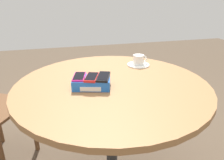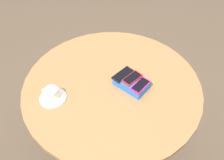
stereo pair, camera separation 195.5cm
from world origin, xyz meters
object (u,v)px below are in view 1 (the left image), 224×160
Objects in this scene: coffee_cup at (139,59)px; saucer at (138,65)px; phone_magenta at (79,77)px; phone_red at (92,77)px; phone_black at (104,77)px; phone_box at (92,83)px; round_table at (112,101)px.

saucer is at bearing -173.95° from coffee_cup.
phone_magenta is at bearing -148.84° from saucer.
phone_red is 0.90× the size of phone_black.
phone_magenta is at bearing 161.55° from phone_box.
phone_red is 0.46m from coffee_cup.
phone_magenta is 0.13m from phone_black.
round_table is 7.97× the size of phone_red.
saucer is (0.37, 0.28, -0.02)m from phone_box.
phone_red is (0.06, -0.03, 0.00)m from phone_magenta.
coffee_cup is (0.31, 0.29, -0.02)m from phone_black.
phone_box is at bearing -142.83° from coffee_cup.
phone_magenta is 1.32× the size of coffee_cup.
round_table is 0.39m from coffee_cup.
phone_black reaches higher than saucer.
phone_black is at bearing -10.94° from phone_box.
coffee_cup reaches higher than phone_black.
saucer is (0.25, 0.25, 0.12)m from round_table.
phone_box is 0.07m from phone_magenta.
phone_black is at bearing -146.83° from round_table.
phone_box is 1.62× the size of phone_red.
phone_box is at bearing -18.45° from phone_magenta.
phone_magenta reaches higher than phone_box.
phone_box is at bearing -168.53° from round_table.
phone_red is 0.06m from phone_black.
round_table is 8.02× the size of phone_magenta.
coffee_cup reaches higher than phone_red.
phone_red is at bearing 173.94° from phone_black.
phone_red is 0.89× the size of saucer.
phone_box is at bearing 169.06° from phone_black.
phone_red is at bearing -165.93° from round_table.
phone_black is 0.99× the size of saucer.
phone_magenta is 0.89× the size of saucer.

